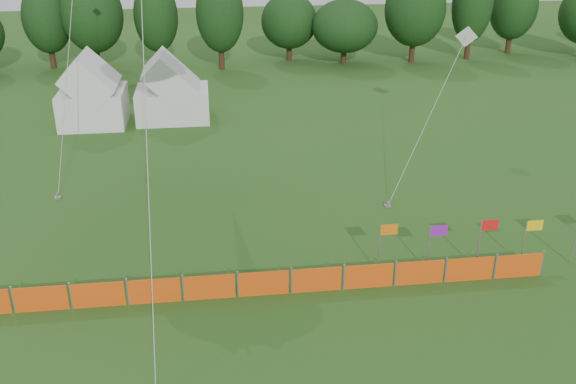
{
  "coord_description": "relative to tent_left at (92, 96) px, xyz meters",
  "views": [
    {
      "loc": [
        -2.31,
        -12.05,
        13.49
      ],
      "look_at": [
        0.0,
        6.0,
        5.2
      ],
      "focal_mm": 40.0,
      "sensor_mm": 36.0,
      "label": 1
    }
  ],
  "objects": [
    {
      "name": "treeline",
      "position": [
        11.44,
        15.06,
        2.3
      ],
      "size": [
        104.57,
        8.78,
        8.36
      ],
      "color": "#382314",
      "rests_on": "ground"
    },
    {
      "name": "tent_left",
      "position": [
        0.0,
        0.0,
        0.0
      ],
      "size": [
        4.23,
        4.23,
        3.73
      ],
      "color": "white",
      "rests_on": "ground"
    },
    {
      "name": "tent_right",
      "position": [
        5.14,
        0.35,
        -0.16
      ],
      "size": [
        4.85,
        3.88,
        3.42
      ],
      "color": "silver",
      "rests_on": "ground"
    },
    {
      "name": "barrier_fence",
      "position": [
        9.19,
        -21.68,
        -1.38
      ],
      "size": [
        21.9,
        0.06,
        1.0
      ],
      "color": "#EA4D0D",
      "rests_on": "ground"
    },
    {
      "name": "flag_row",
      "position": [
        19.0,
        -20.75,
        -0.48
      ],
      "size": [
        10.73,
        0.38,
        2.15
      ],
      "color": "gray",
      "rests_on": "ground"
    },
    {
      "name": "small_kite_white",
      "position": [
        20.54,
        -8.83,
        2.75
      ],
      "size": [
        7.29,
        8.68,
        7.03
      ],
      "color": "silver",
      "rests_on": "ground"
    },
    {
      "name": "small_kite_dark",
      "position": [
        0.21,
        -5.56,
        4.89
      ],
      "size": [
        1.23,
        11.83,
        12.79
      ],
      "color": "black",
      "rests_on": "ground"
    }
  ]
}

